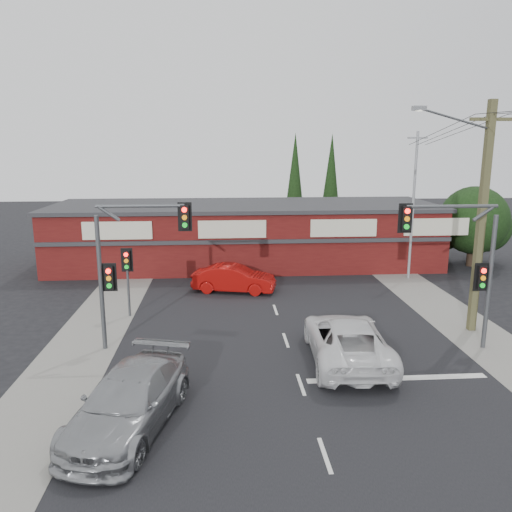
{
  "coord_description": "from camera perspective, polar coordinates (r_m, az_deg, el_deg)",
  "views": [
    {
      "loc": [
        -2.68,
        -17.53,
        8.1
      ],
      "look_at": [
        -1.23,
        3.0,
        3.57
      ],
      "focal_mm": 35.0,
      "sensor_mm": 36.0,
      "label": 1
    }
  ],
  "objects": [
    {
      "name": "ground",
      "position": [
        19.5,
        4.33,
        -12.17
      ],
      "size": [
        120.0,
        120.0,
        0.0
      ],
      "primitive_type": "plane",
      "color": "black",
      "rests_on": "ground"
    },
    {
      "name": "road_strip",
      "position": [
        24.09,
        2.6,
        -7.24
      ],
      "size": [
        14.0,
        70.0,
        0.01
      ],
      "primitive_type": "cube",
      "color": "black",
      "rests_on": "ground"
    },
    {
      "name": "verge_left",
      "position": [
        24.64,
        -17.61,
        -7.37
      ],
      "size": [
        3.0,
        70.0,
        0.02
      ],
      "primitive_type": "cube",
      "color": "gray",
      "rests_on": "ground"
    },
    {
      "name": "verge_right",
      "position": [
        26.43,
        21.35,
        -6.31
      ],
      "size": [
        3.0,
        70.0,
        0.02
      ],
      "primitive_type": "cube",
      "color": "gray",
      "rests_on": "ground"
    },
    {
      "name": "stop_line",
      "position": [
        18.99,
        15.81,
        -13.29
      ],
      "size": [
        6.5,
        0.35,
        0.01
      ],
      "primitive_type": "cube",
      "color": "silver",
      "rests_on": "ground"
    },
    {
      "name": "white_suv",
      "position": [
        19.72,
        10.36,
        -9.37
      ],
      "size": [
        3.19,
        6.28,
        1.7
      ],
      "primitive_type": "imported",
      "rotation": [
        0.0,
        0.0,
        3.08
      ],
      "color": "silver",
      "rests_on": "ground"
    },
    {
      "name": "silver_suv",
      "position": [
        15.62,
        -14.31,
        -15.73
      ],
      "size": [
        3.7,
        6.15,
        1.67
      ],
      "primitive_type": "imported",
      "rotation": [
        0.0,
        0.0,
        -0.25
      ],
      "color": "#939597",
      "rests_on": "ground"
    },
    {
      "name": "red_sedan",
      "position": [
        28.38,
        -2.54,
        -2.58
      ],
      "size": [
        4.91,
        2.61,
        1.54
      ],
      "primitive_type": "imported",
      "rotation": [
        0.0,
        0.0,
        1.35
      ],
      "color": "#9C0C09",
      "rests_on": "ground"
    },
    {
      "name": "lane_dashes",
      "position": [
        27.33,
        1.77,
        -4.81
      ],
      "size": [
        0.12,
        54.48,
        0.01
      ],
      "color": "silver",
      "rests_on": "ground"
    },
    {
      "name": "shop_building",
      "position": [
        35.07,
        -1.23,
        2.61
      ],
      "size": [
        27.3,
        8.4,
        4.22
      ],
      "color": "#490F0E",
      "rests_on": "ground"
    },
    {
      "name": "tree_cluster",
      "position": [
        37.63,
        23.54,
        3.42
      ],
      "size": [
        5.9,
        5.1,
        5.5
      ],
      "color": "#2D2116",
      "rests_on": "ground"
    },
    {
      "name": "conifer_near",
      "position": [
        42.07,
        4.46,
        8.79
      ],
      "size": [
        1.8,
        1.8,
        9.25
      ],
      "color": "#2D2116",
      "rests_on": "ground"
    },
    {
      "name": "conifer_far",
      "position": [
        44.68,
        8.58,
        8.9
      ],
      "size": [
        1.8,
        1.8,
        9.25
      ],
      "color": "#2D2116",
      "rests_on": "ground"
    },
    {
      "name": "traffic_mast_left",
      "position": [
        20.33,
        -14.57,
        0.16
      ],
      "size": [
        3.77,
        0.27,
        5.97
      ],
      "color": "#47494C",
      "rests_on": "ground"
    },
    {
      "name": "traffic_mast_right",
      "position": [
        21.26,
        22.72,
        0.16
      ],
      "size": [
        3.96,
        0.27,
        5.97
      ],
      "color": "#47494C",
      "rests_on": "ground"
    },
    {
      "name": "pedestal_signal",
      "position": [
        24.64,
        -14.5,
        -1.36
      ],
      "size": [
        0.55,
        0.27,
        3.38
      ],
      "color": "#47494C",
      "rests_on": "ground"
    },
    {
      "name": "utility_pole",
      "position": [
        23.46,
        24.16,
        4.71
      ],
      "size": [
        4.38,
        0.59,
        10.0
      ],
      "color": "brown",
      "rests_on": "ground"
    },
    {
      "name": "steel_pole",
      "position": [
        31.94,
        17.52,
        5.73
      ],
      "size": [
        1.2,
        0.16,
        9.0
      ],
      "color": "gray",
      "rests_on": "ground"
    }
  ]
}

